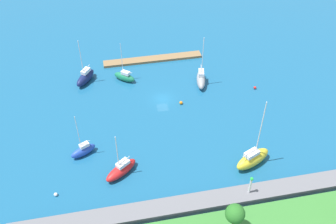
# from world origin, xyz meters

# --- Properties ---
(water) EXTENTS (160.00, 160.00, 0.00)m
(water) POSITION_xyz_m (0.00, 0.00, 0.00)
(water) COLOR #19567F
(water) RESTS_ON ground
(pier_dock) EXTENTS (24.62, 2.58, 0.62)m
(pier_dock) POSITION_xyz_m (-0.44, -15.67, 0.31)
(pier_dock) COLOR olive
(pier_dock) RESTS_ON ground
(breakwater) EXTENTS (58.86, 3.29, 1.42)m
(breakwater) POSITION_xyz_m (0.00, 28.48, 0.71)
(breakwater) COLOR slate
(breakwater) RESTS_ON ground
(harbor_beacon) EXTENTS (0.56, 0.56, 3.73)m
(harbor_beacon) POSITION_xyz_m (-9.18, 28.48, 3.57)
(harbor_beacon) COLOR silver
(harbor_beacon) RESTS_ON breakwater
(park_tree_mideast) EXTENTS (2.95, 2.95, 5.68)m
(park_tree_mideast) POSITION_xyz_m (-4.32, 34.39, 5.31)
(park_tree_mideast) COLOR brown
(park_tree_mideast) RESTS_ON shoreline_park
(sailboat_red_near_pier) EXTENTS (6.60, 5.60, 9.46)m
(sailboat_red_near_pier) POSITION_xyz_m (10.98, 19.30, 1.09)
(sailboat_red_near_pier) COLOR red
(sailboat_red_near_pier) RESTS_ON water
(sailboat_blue_outer_mooring) EXTENTS (5.09, 3.60, 9.63)m
(sailboat_blue_outer_mooring) POSITION_xyz_m (17.40, 13.32, 1.07)
(sailboat_blue_outer_mooring) COLOR #2347B2
(sailboat_blue_outer_mooring) RESTS_ON water
(sailboat_gray_along_channel) EXTENTS (3.42, 6.96, 12.26)m
(sailboat_gray_along_channel) POSITION_xyz_m (-9.68, -3.76, 1.34)
(sailboat_gray_along_channel) COLOR gray
(sailboat_gray_along_channel) RESTS_ON water
(sailboat_yellow_by_breakwater) EXTENTS (7.75, 5.16, 14.54)m
(sailboat_yellow_by_breakwater) POSITION_xyz_m (-12.42, 21.74, 1.58)
(sailboat_yellow_by_breakwater) COLOR yellow
(sailboat_yellow_by_breakwater) RESTS_ON water
(sailboat_green_lone_north) EXTENTS (5.30, 4.76, 9.83)m
(sailboat_green_lone_north) POSITION_xyz_m (7.41, -8.50, 1.08)
(sailboat_green_lone_north) COLOR #19724C
(sailboat_green_lone_north) RESTS_ON water
(sailboat_navy_lone_south) EXTENTS (5.36, 6.64, 11.09)m
(sailboat_navy_lone_south) POSITION_xyz_m (16.31, -9.71, 1.31)
(sailboat_navy_lone_south) COLOR #141E4C
(sailboat_navy_lone_south) RESTS_ON water
(mooring_buoy_red) EXTENTS (0.65, 0.65, 0.65)m
(mooring_buoy_red) POSITION_xyz_m (-21.28, 0.48, 0.33)
(mooring_buoy_red) COLOR red
(mooring_buoy_red) RESTS_ON water
(mooring_buoy_white) EXTENTS (0.63, 0.63, 0.63)m
(mooring_buoy_white) POSITION_xyz_m (22.30, 21.89, 0.32)
(mooring_buoy_white) COLOR white
(mooring_buoy_white) RESTS_ON water
(mooring_buoy_orange) EXTENTS (0.71, 0.71, 0.71)m
(mooring_buoy_orange) POSITION_xyz_m (-3.61, 2.48, 0.35)
(mooring_buoy_orange) COLOR orange
(mooring_buoy_orange) RESTS_ON water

